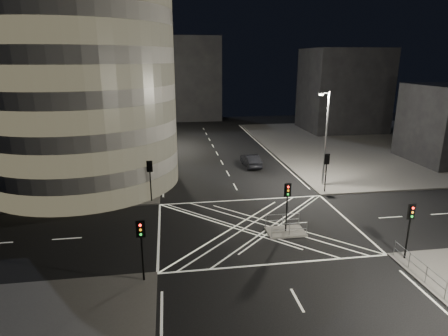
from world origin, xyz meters
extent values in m
plane|color=black|center=(0.00, 0.00, 0.00)|extent=(120.00, 120.00, 0.00)
cube|color=#514E4C|center=(-29.00, 27.00, 0.07)|extent=(42.00, 42.00, 0.15)
cube|color=#514E4C|center=(29.00, 27.00, 0.07)|extent=(42.00, 42.00, 0.15)
cube|color=slate|center=(2.00, -1.50, 0.07)|extent=(3.00, 2.00, 0.15)
cylinder|color=gray|center=(-16.00, 14.00, 12.65)|extent=(20.00, 20.00, 25.00)
cube|color=gray|center=(-26.00, 24.00, 12.65)|extent=(20.00, 18.00, 25.00)
cube|color=gray|center=(-22.00, 42.00, 11.15)|extent=(24.00, 16.00, 22.00)
cube|color=black|center=(26.00, 40.00, 7.65)|extent=(14.00, 12.00, 15.00)
cube|color=black|center=(-4.00, 58.00, 9.00)|extent=(18.00, 8.00, 18.00)
cylinder|color=black|center=(-10.50, 9.00, 1.58)|extent=(0.32, 0.32, 2.86)
ellipsoid|color=black|center=(-10.50, 9.00, 4.12)|extent=(4.06, 4.06, 4.67)
cylinder|color=black|center=(-10.50, 15.00, 1.69)|extent=(0.32, 0.32, 3.08)
ellipsoid|color=black|center=(-10.50, 15.00, 4.68)|extent=(5.29, 5.29, 6.08)
cylinder|color=black|center=(-10.50, 21.00, 1.89)|extent=(0.32, 0.32, 3.48)
ellipsoid|color=black|center=(-10.50, 21.00, 4.92)|extent=(4.69, 4.69, 5.39)
cylinder|color=black|center=(-10.50, 27.00, 2.27)|extent=(0.32, 0.32, 4.24)
ellipsoid|color=black|center=(-10.50, 27.00, 5.90)|extent=(5.51, 5.51, 6.34)
cylinder|color=black|center=(-10.50, 33.00, 1.92)|extent=(0.32, 0.32, 3.54)
ellipsoid|color=black|center=(-10.50, 33.00, 4.76)|extent=(3.89, 3.89, 4.47)
cylinder|color=black|center=(-8.80, 6.80, 1.65)|extent=(0.12, 0.12, 3.00)
cube|color=black|center=(-8.80, 6.80, 3.60)|extent=(0.28, 0.22, 0.90)
cube|color=black|center=(-8.80, 6.80, 3.60)|extent=(0.55, 0.04, 1.10)
cylinder|color=black|center=(-8.80, -6.80, 1.65)|extent=(0.12, 0.12, 3.00)
cube|color=black|center=(-8.80, -6.80, 3.60)|extent=(0.28, 0.22, 0.90)
cube|color=black|center=(-8.80, -6.80, 3.60)|extent=(0.55, 0.04, 1.10)
cylinder|color=black|center=(8.80, 6.80, 1.65)|extent=(0.12, 0.12, 3.00)
cube|color=black|center=(8.80, 6.80, 3.60)|extent=(0.28, 0.22, 0.90)
cube|color=black|center=(8.80, 6.80, 3.60)|extent=(0.55, 0.04, 1.10)
cylinder|color=black|center=(8.80, -6.80, 1.65)|extent=(0.12, 0.12, 3.00)
cube|color=black|center=(8.80, -6.80, 3.60)|extent=(0.28, 0.22, 0.90)
cube|color=black|center=(8.80, -6.80, 3.60)|extent=(0.55, 0.04, 1.10)
cylinder|color=black|center=(2.00, -1.50, 1.65)|extent=(0.12, 0.12, 3.00)
cube|color=black|center=(2.00, -1.50, 3.60)|extent=(0.28, 0.22, 0.90)
cube|color=black|center=(2.00, -1.50, 3.60)|extent=(0.55, 0.04, 1.10)
cylinder|color=slate|center=(-9.50, 12.00, 5.15)|extent=(0.20, 0.20, 10.00)
cylinder|color=slate|center=(-9.05, 12.00, 10.00)|extent=(0.90, 0.10, 0.10)
cube|color=slate|center=(-8.60, 12.00, 9.90)|extent=(0.50, 0.25, 0.18)
cube|color=white|center=(-8.60, 12.00, 9.79)|extent=(0.42, 0.20, 0.05)
cylinder|color=slate|center=(-9.50, 30.00, 5.15)|extent=(0.20, 0.20, 10.00)
cylinder|color=slate|center=(-9.05, 30.00, 10.00)|extent=(0.90, 0.10, 0.10)
cube|color=slate|center=(-8.60, 30.00, 9.90)|extent=(0.50, 0.25, 0.18)
cube|color=white|center=(-8.60, 30.00, 9.79)|extent=(0.42, 0.20, 0.05)
cylinder|color=slate|center=(9.50, 9.00, 5.15)|extent=(0.20, 0.20, 10.00)
cylinder|color=slate|center=(9.05, 9.00, 10.00)|extent=(0.90, 0.10, 0.10)
cube|color=slate|center=(8.60, 9.00, 9.90)|extent=(0.50, 0.25, 0.18)
cube|color=white|center=(8.60, 9.00, 9.79)|extent=(0.42, 0.20, 0.05)
cube|color=slate|center=(2.00, -2.40, 0.70)|extent=(2.80, 0.06, 1.10)
cube|color=slate|center=(2.00, -0.60, 0.70)|extent=(2.80, 0.06, 1.10)
imported|color=black|center=(3.38, 17.54, 0.80)|extent=(1.95, 4.94, 1.60)
camera|label=1|loc=(-6.93, -27.64, 13.35)|focal=30.00mm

